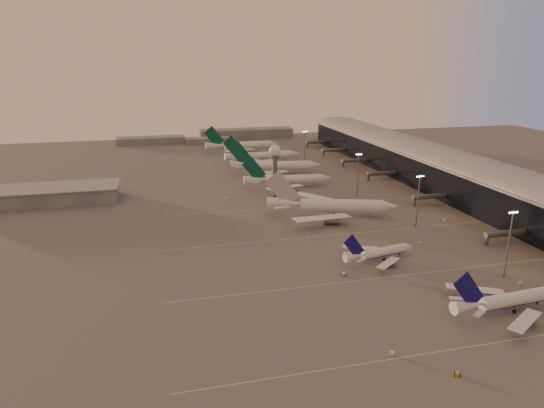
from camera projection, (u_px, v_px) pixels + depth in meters
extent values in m
plane|color=#514F4F|center=(352.00, 296.00, 158.28)|extent=(700.00, 700.00, 0.00)
cube|color=#E4DC50|center=(504.00, 341.00, 132.80)|extent=(180.00, 0.25, 0.02)
cube|color=#E4DC50|center=(418.00, 274.00, 174.59)|extent=(180.00, 0.25, 0.02)
cube|color=#E4DC50|center=(365.00, 232.00, 216.37)|extent=(180.00, 0.25, 0.02)
cube|color=#E4DC50|center=(330.00, 204.00, 258.16)|extent=(180.00, 0.25, 0.02)
cube|color=#E4DC50|center=(301.00, 182.00, 304.58)|extent=(180.00, 0.25, 0.02)
cube|color=black|center=(450.00, 175.00, 283.10)|extent=(36.00, 360.00, 18.00)
cylinder|color=slate|center=(451.00, 160.00, 280.51)|extent=(10.08, 360.00, 10.08)
cube|color=slate|center=(451.00, 160.00, 280.45)|extent=(40.00, 362.00, 0.80)
cylinder|color=#515357|center=(508.00, 233.00, 202.17)|extent=(22.00, 2.80, 2.80)
cube|color=#515357|center=(487.00, 240.00, 200.49)|extent=(1.20, 1.20, 4.40)
cylinder|color=#515357|center=(432.00, 196.00, 256.03)|extent=(22.00, 2.80, 2.80)
cube|color=#515357|center=(414.00, 202.00, 254.35)|extent=(1.20, 1.20, 4.40)
cylinder|color=#515357|center=(383.00, 173.00, 308.03)|extent=(22.00, 2.80, 2.80)
cube|color=#515357|center=(369.00, 177.00, 306.35)|extent=(1.20, 1.20, 4.40)
cylinder|color=#515357|center=(356.00, 160.00, 347.03)|extent=(22.00, 2.80, 2.80)
cube|color=#515357|center=(343.00, 164.00, 345.35)|extent=(1.20, 1.20, 4.40)
cylinder|color=#515357|center=(335.00, 150.00, 386.03)|extent=(22.00, 2.80, 2.80)
cube|color=#515357|center=(323.00, 153.00, 384.35)|extent=(1.20, 1.20, 4.40)
cylinder|color=#515357|center=(318.00, 142.00, 423.17)|extent=(22.00, 2.80, 2.80)
cube|color=#515357|center=(307.00, 145.00, 421.49)|extent=(1.20, 1.20, 4.40)
cube|color=slate|center=(40.00, 196.00, 259.05)|extent=(80.00, 25.00, 8.00)
cube|color=slate|center=(39.00, 188.00, 257.84)|extent=(82.00, 27.00, 0.60)
cylinder|color=#515357|center=(275.00, 178.00, 267.71)|extent=(2.60, 2.60, 22.00)
cylinder|color=#515357|center=(275.00, 158.00, 264.40)|extent=(5.20, 5.20, 1.20)
sphere|color=silver|center=(275.00, 151.00, 263.27)|extent=(6.40, 6.40, 6.40)
cylinder|color=#515357|center=(275.00, 144.00, 262.21)|extent=(0.16, 0.16, 2.00)
cylinder|color=#515357|center=(509.00, 244.00, 168.25)|extent=(0.56, 0.56, 25.00)
cube|color=#515357|center=(514.00, 211.00, 164.79)|extent=(3.60, 0.25, 0.25)
sphere|color=#FFEABF|center=(510.00, 213.00, 164.56)|extent=(0.56, 0.56, 0.56)
sphere|color=#FFEABF|center=(512.00, 213.00, 164.79)|extent=(0.56, 0.56, 0.56)
sphere|color=#FFEABF|center=(515.00, 212.00, 165.03)|extent=(0.56, 0.56, 0.56)
sphere|color=#FFEABF|center=(517.00, 212.00, 165.26)|extent=(0.56, 0.56, 0.56)
cylinder|color=#515357|center=(418.00, 201.00, 218.62)|extent=(0.56, 0.56, 25.00)
cube|color=#515357|center=(420.00, 176.00, 215.16)|extent=(3.60, 0.25, 0.25)
sphere|color=#FFEABF|center=(417.00, 177.00, 214.93)|extent=(0.56, 0.56, 0.56)
sphere|color=#FFEABF|center=(419.00, 176.00, 215.16)|extent=(0.56, 0.56, 0.56)
sphere|color=#FFEABF|center=(421.00, 176.00, 215.39)|extent=(0.56, 0.56, 0.56)
sphere|color=#FFEABF|center=(423.00, 176.00, 215.63)|extent=(0.56, 0.56, 0.56)
cylinder|color=#515357|center=(358.00, 175.00, 268.52)|extent=(0.56, 0.56, 25.00)
cube|color=#515357|center=(359.00, 154.00, 265.06)|extent=(3.60, 0.25, 0.25)
sphere|color=#FFEABF|center=(356.00, 154.00, 264.83)|extent=(0.56, 0.56, 0.56)
sphere|color=#FFEABF|center=(358.00, 154.00, 265.06)|extent=(0.56, 0.56, 0.56)
sphere|color=#FFEABF|center=(360.00, 154.00, 265.29)|extent=(0.56, 0.56, 0.56)
sphere|color=#FFEABF|center=(361.00, 154.00, 265.53)|extent=(0.56, 0.56, 0.56)
cylinder|color=#515357|center=(305.00, 147.00, 351.62)|extent=(0.56, 0.56, 25.00)
cube|color=#515357|center=(305.00, 131.00, 348.16)|extent=(3.60, 0.25, 0.25)
sphere|color=#FFEABF|center=(303.00, 131.00, 347.93)|extent=(0.56, 0.56, 0.56)
sphere|color=#FFEABF|center=(304.00, 131.00, 348.16)|extent=(0.56, 0.56, 0.56)
sphere|color=#FFEABF|center=(306.00, 131.00, 348.40)|extent=(0.56, 0.56, 0.56)
sphere|color=#FFEABF|center=(307.00, 131.00, 348.63)|extent=(0.56, 0.56, 0.56)
cube|color=slate|center=(151.00, 140.00, 440.52)|extent=(60.00, 18.00, 6.00)
cube|color=slate|center=(246.00, 133.00, 470.43)|extent=(90.00, 20.00, 9.00)
cube|color=slate|center=(207.00, 140.00, 443.08)|extent=(40.00, 15.00, 5.00)
cylinder|color=silver|center=(514.00, 300.00, 148.14)|extent=(24.67, 5.86, 4.16)
cylinder|color=#0F0B61|center=(514.00, 303.00, 148.41)|extent=(24.10, 4.66, 3.00)
cone|color=silver|center=(468.00, 308.00, 142.82)|extent=(10.51, 4.87, 4.16)
cube|color=silver|center=(525.00, 322.00, 137.24)|extent=(17.16, 12.84, 1.31)
cylinder|color=slate|center=(525.00, 322.00, 140.88)|extent=(4.91, 3.03, 2.70)
cube|color=slate|center=(526.00, 319.00, 140.54)|extent=(0.35, 0.30, 1.66)
cube|color=silver|center=(475.00, 291.00, 155.87)|extent=(17.81, 10.93, 1.31)
cylinder|color=slate|center=(487.00, 298.00, 155.11)|extent=(4.91, 3.03, 2.70)
cube|color=slate|center=(488.00, 295.00, 154.77)|extent=(0.35, 0.30, 1.66)
cube|color=#0F0B61|center=(468.00, 292.00, 141.18)|extent=(11.42, 1.18, 12.40)
cube|color=silver|center=(479.00, 315.00, 138.49)|extent=(4.98, 3.90, 0.27)
cube|color=silver|center=(457.00, 300.00, 147.10)|extent=(5.05, 3.42, 0.27)
cylinder|color=black|center=(537.00, 304.00, 151.73)|extent=(0.55, 0.55, 1.09)
cylinder|color=black|center=(502.00, 306.00, 150.55)|extent=(1.24, 0.63, 1.20)
cylinder|color=black|center=(514.00, 313.00, 146.16)|extent=(1.24, 0.63, 1.20)
cylinder|color=silver|center=(384.00, 253.00, 186.34)|extent=(20.04, 7.23, 3.37)
cylinder|color=#0F0B61|center=(384.00, 254.00, 186.56)|extent=(19.47, 6.23, 2.42)
cone|color=silver|center=(408.00, 248.00, 191.23)|extent=(4.42, 4.06, 3.37)
cone|color=silver|center=(354.00, 258.00, 180.41)|extent=(8.79, 4.95, 3.37)
cube|color=silver|center=(388.00, 264.00, 177.35)|extent=(13.14, 11.65, 1.06)
cylinder|color=slate|center=(390.00, 265.00, 180.48)|extent=(4.19, 2.91, 2.19)
cube|color=slate|center=(390.00, 263.00, 180.21)|extent=(0.30, 0.27, 1.35)
cube|color=silver|center=(361.00, 249.00, 191.65)|extent=(14.65, 7.24, 1.06)
cylinder|color=slate|center=(369.00, 253.00, 191.40)|extent=(4.19, 2.91, 2.19)
cube|color=slate|center=(369.00, 251.00, 191.13)|extent=(0.30, 0.27, 1.35)
cube|color=#0F0B61|center=(354.00, 248.00, 179.04)|extent=(9.11, 2.14, 10.03)
cube|color=silver|center=(360.00, 261.00, 177.10)|extent=(3.91, 3.47, 0.22)
cube|color=silver|center=(348.00, 254.00, 183.70)|extent=(4.06, 2.35, 0.22)
cylinder|color=black|center=(399.00, 255.00, 190.12)|extent=(0.44, 0.44, 0.89)
cylinder|color=black|center=(378.00, 257.00, 188.02)|extent=(1.04, 0.63, 0.97)
cylinder|color=black|center=(384.00, 261.00, 184.65)|extent=(1.04, 0.63, 0.97)
cylinder|color=silver|center=(340.00, 208.00, 236.95)|extent=(39.16, 17.69, 6.12)
cylinder|color=silver|center=(340.00, 211.00, 237.34)|extent=(37.90, 15.82, 4.40)
cone|color=silver|center=(389.00, 209.00, 235.58)|extent=(9.07, 8.13, 6.12)
cone|color=silver|center=(284.00, 205.00, 238.35)|extent=(17.50, 10.80, 6.12)
cube|color=silver|center=(322.00, 220.00, 222.25)|extent=(28.81, 11.46, 1.82)
cylinder|color=slate|center=(332.00, 223.00, 226.37)|extent=(8.43, 6.08, 3.98)
cube|color=slate|center=(332.00, 220.00, 225.96)|extent=(0.36, 0.32, 2.45)
cube|color=silver|center=(320.00, 200.00, 253.37)|extent=(24.30, 24.64, 1.82)
cylinder|color=slate|center=(329.00, 207.00, 250.13)|extent=(8.43, 6.08, 3.98)
cube|color=slate|center=(329.00, 205.00, 249.73)|extent=(0.36, 0.32, 2.45)
cube|color=#A1A3A8|center=(282.00, 191.00, 236.31)|extent=(16.26, 5.47, 18.15)
cube|color=silver|center=(282.00, 210.00, 231.08)|extent=(7.91, 3.91, 0.25)
cube|color=silver|center=(284.00, 201.00, 245.56)|extent=(7.45, 7.29, 0.25)
cylinder|color=black|center=(371.00, 216.00, 237.16)|extent=(0.49, 0.49, 0.99)
cylinder|color=black|center=(333.00, 214.00, 240.27)|extent=(1.18, 0.80, 1.09)
cylinder|color=black|center=(334.00, 216.00, 236.12)|extent=(1.18, 0.80, 1.09)
cylinder|color=silver|center=(294.00, 181.00, 291.38)|extent=(33.08, 7.81, 5.29)
cylinder|color=silver|center=(293.00, 183.00, 291.72)|extent=(32.31, 6.28, 3.81)
cone|color=silver|center=(325.00, 180.00, 294.53)|extent=(6.73, 5.76, 5.29)
cone|color=silver|center=(255.00, 181.00, 287.44)|extent=(14.11, 6.33, 5.29)
cube|color=silver|center=(285.00, 189.00, 277.33)|extent=(24.01, 14.56, 1.56)
cylinder|color=slate|center=(290.00, 191.00, 281.68)|extent=(6.59, 3.92, 3.44)
cube|color=slate|center=(290.00, 189.00, 281.32)|extent=(0.29, 0.25, 2.11)
cube|color=silver|center=(276.00, 178.00, 303.35)|extent=(23.03, 17.42, 1.56)
cylinder|color=slate|center=(284.00, 182.00, 301.55)|extent=(6.59, 3.92, 3.44)
cube|color=slate|center=(284.00, 180.00, 301.19)|extent=(0.29, 0.25, 2.11)
cube|color=#084032|center=(254.00, 171.00, 285.51)|extent=(14.52, 1.44, 15.64)
cube|color=silver|center=(256.00, 184.00, 281.37)|extent=(6.77, 4.54, 0.23)
cube|color=silver|center=(253.00, 179.00, 293.35)|extent=(6.67, 5.26, 0.23)
cylinder|color=black|center=(313.00, 185.00, 294.33)|extent=(0.46, 0.46, 0.91)
cylinder|color=black|center=(289.00, 185.00, 293.77)|extent=(1.03, 0.53, 1.00)
cylinder|color=black|center=(290.00, 187.00, 289.99)|extent=(1.03, 0.53, 1.00)
cylinder|color=silver|center=(282.00, 167.00, 325.71)|extent=(37.99, 13.47, 6.06)
cylinder|color=silver|center=(282.00, 169.00, 326.10)|extent=(36.92, 11.66, 4.36)
cone|color=silver|center=(315.00, 167.00, 326.67)|extent=(8.33, 7.39, 6.06)
cone|color=silver|center=(242.00, 166.00, 324.35)|extent=(16.64, 9.09, 6.06)
cube|color=silver|center=(269.00, 174.00, 310.51)|extent=(27.93, 13.76, 1.79)
cylinder|color=slate|center=(276.00, 177.00, 315.00)|extent=(7.91, 5.31, 3.94)
cube|color=slate|center=(276.00, 174.00, 314.58)|extent=(0.36, 0.32, 2.42)
cube|color=silver|center=(267.00, 164.00, 340.72)|extent=(25.03, 22.23, 1.79)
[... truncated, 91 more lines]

